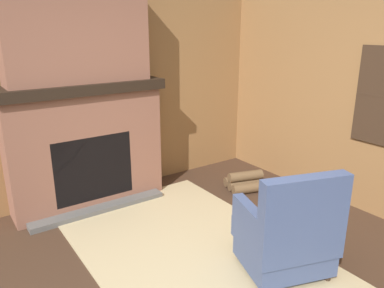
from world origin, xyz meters
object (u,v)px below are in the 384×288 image
Objects in this scene: armchair at (287,235)px; firewood_stack at (245,182)px; storage_case at (104,74)px; oil_lamp_vase at (46,76)px.

armchair reaches higher than firewood_stack.
oil_lamp_vase is at bearing -90.01° from storage_case.
firewood_stack is 2.11× the size of oil_lamp_vase.
armchair is 4.40× the size of storage_case.
oil_lamp_vase is 0.61m from storage_case.
armchair is 2.77m from oil_lamp_vase.
firewood_stack is at bearing 69.32° from oil_lamp_vase.
storage_case reaches higher than firewood_stack.
oil_lamp_vase reaches higher than storage_case.
oil_lamp_vase is 1.19× the size of storage_case.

